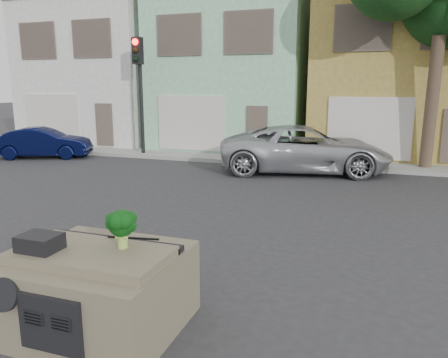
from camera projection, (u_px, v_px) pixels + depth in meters
The scene contains 13 objects.
ground_plane at pixel (193, 248), 8.47m from camera, with size 120.00×120.00×0.00m, color #303033.
sidewalk at pixel (292, 159), 18.15m from camera, with size 40.00×3.00×0.15m, color gray.
townhouse_white at pixel (114, 73), 24.59m from camera, with size 7.20×8.20×7.55m, color silver.
townhouse_mint at pixel (241, 71), 22.19m from camera, with size 7.20×8.20×7.55m, color #96D7AC.
townhouse_tan at pixel (399, 70), 19.78m from camera, with size 7.20×8.20×7.55m, color #AA9141.
navy_sedan at pixel (44, 158), 18.98m from camera, with size 1.38×3.97×1.31m, color black.
silver_pickup at pixel (304, 172), 15.88m from camera, with size 2.78×6.03×1.67m, color #B2B4BA.
traffic_signal at pixel (140, 98), 18.79m from camera, with size 0.40×0.40×5.10m, color black.
tree_near at pixel (437, 51), 15.02m from camera, with size 4.40×4.00×8.50m, color #153C15.
car_dashboard at pixel (101, 287), 5.58m from camera, with size 2.00×1.80×1.12m, color #6B624B.
instrument_hump at pixel (40, 242), 5.30m from camera, with size 0.48×0.38×0.20m, color black.
wiper_arm at pixel (133, 238), 5.72m from camera, with size 0.70×0.03×0.02m, color black.
broccoli at pixel (122, 229), 5.36m from camera, with size 0.41×0.41×0.50m, color #09320B.
Camera 1 is at (3.19, -7.36, 3.09)m, focal length 35.00 mm.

